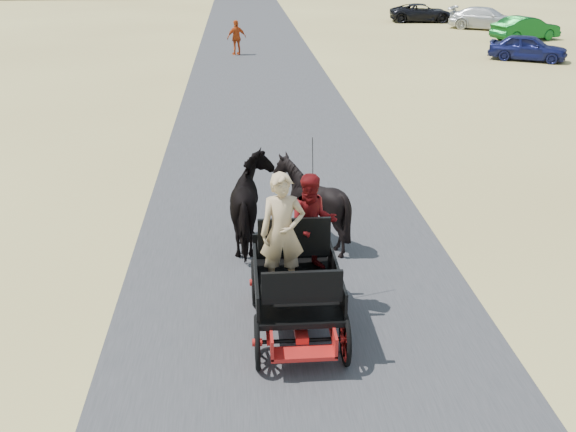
{
  "coord_description": "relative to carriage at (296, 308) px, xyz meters",
  "views": [
    {
      "loc": [
        -0.88,
        -10.07,
        5.55
      ],
      "look_at": [
        -0.11,
        -0.12,
        1.2
      ],
      "focal_mm": 40.0,
      "sensor_mm": 36.0,
      "label": 1
    }
  ],
  "objects": [
    {
      "name": "ground",
      "position": [
        0.11,
        1.72,
        -0.36
      ],
      "size": [
        140.0,
        140.0,
        0.0
      ],
      "primitive_type": "plane",
      "color": "tan"
    },
    {
      "name": "road",
      "position": [
        0.11,
        1.72,
        -0.35
      ],
      "size": [
        6.0,
        140.0,
        0.01
      ],
      "primitive_type": "cube",
      "color": "#38383A",
      "rests_on": "ground"
    },
    {
      "name": "carriage",
      "position": [
        0.0,
        0.0,
        0.0
      ],
      "size": [
        1.3,
        2.4,
        0.72
      ],
      "primitive_type": null,
      "color": "black",
      "rests_on": "ground"
    },
    {
      "name": "horse_left",
      "position": [
        -0.55,
        3.0,
        0.49
      ],
      "size": [
        0.91,
        2.01,
        1.7
      ],
      "primitive_type": "imported",
      "rotation": [
        0.0,
        0.0,
        3.14
      ],
      "color": "black",
      "rests_on": "ground"
    },
    {
      "name": "horse_right",
      "position": [
        0.55,
        3.0,
        0.49
      ],
      "size": [
        1.37,
        1.54,
        1.7
      ],
      "primitive_type": "imported",
      "rotation": [
        0.0,
        0.0,
        3.14
      ],
      "color": "black",
      "rests_on": "ground"
    },
    {
      "name": "driver_man",
      "position": [
        -0.2,
        0.05,
        1.26
      ],
      "size": [
        0.66,
        0.43,
        1.8
      ],
      "primitive_type": "imported",
      "color": "tan",
      "rests_on": "carriage"
    },
    {
      "name": "passenger_woman",
      "position": [
        0.3,
        0.6,
        1.15
      ],
      "size": [
        0.77,
        0.6,
        1.58
      ],
      "primitive_type": "imported",
      "color": "#660C0F",
      "rests_on": "carriage"
    },
    {
      "name": "pedestrian",
      "position": [
        -0.81,
        25.22,
        0.5
      ],
      "size": [
        1.09,
        0.76,
        1.73
      ],
      "primitive_type": "imported",
      "rotation": [
        0.0,
        0.0,
        3.51
      ],
      "color": "#BF4515",
      "rests_on": "ground"
    },
    {
      "name": "car_a",
      "position": [
        13.32,
        22.48,
        0.26
      ],
      "size": [
        3.91,
        3.06,
        1.25
      ],
      "primitive_type": "imported",
      "rotation": [
        0.0,
        0.0,
        1.07
      ],
      "color": "navy",
      "rests_on": "ground"
    },
    {
      "name": "car_b",
      "position": [
        15.99,
        29.0,
        0.32
      ],
      "size": [
        4.35,
        2.67,
        1.35
      ],
      "primitive_type": "imported",
      "rotation": [
        0.0,
        0.0,
        1.9
      ],
      "color": "#0C4C19",
      "rests_on": "ground"
    },
    {
      "name": "car_c",
      "position": [
        15.43,
        33.89,
        0.33
      ],
      "size": [
        5.07,
        4.17,
        1.38
      ],
      "primitive_type": "imported",
      "rotation": [
        0.0,
        0.0,
        1.01
      ],
      "color": "silver",
      "rests_on": "ground"
    },
    {
      "name": "car_d",
      "position": [
        12.35,
        38.2,
        0.26
      ],
      "size": [
        4.66,
        2.5,
        1.25
      ],
      "primitive_type": "imported",
      "rotation": [
        0.0,
        0.0,
        1.47
      ],
      "color": "black",
      "rests_on": "ground"
    }
  ]
}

